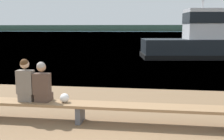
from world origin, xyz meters
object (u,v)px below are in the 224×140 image
shopping_bag (64,98)px  person_left (26,82)px  person_right (42,84)px  tugboat_red (201,43)px  bench_main (80,106)px

shopping_bag → person_left: bearing=-179.2°
person_left → person_right: bearing=0.2°
person_right → tugboat_red: tugboat_red is taller
bench_main → shopping_bag: shopping_bag is taller
person_right → bench_main: bearing=-0.3°
person_right → person_left: bearing=-179.8°
person_left → tugboat_red: tugboat_red is taller
bench_main → person_right: bearing=179.7°
bench_main → person_left: 1.43m
person_right → shopping_bag: person_right is taller
person_left → tugboat_red: 16.65m
bench_main → person_left: person_left is taller
person_left → person_right: person_left is taller
person_left → tugboat_red: size_ratio=0.12×
tugboat_red → person_right: bearing=149.9°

